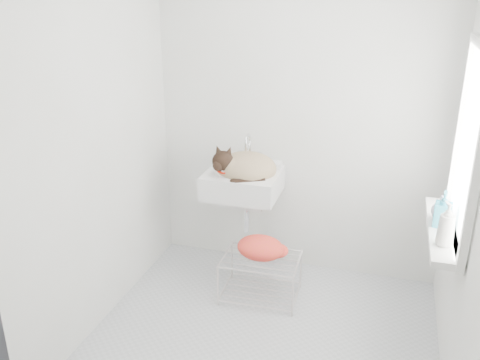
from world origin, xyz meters
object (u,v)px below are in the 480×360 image
(sink, at_px, (243,172))
(bottle_a, at_px, (443,245))
(bottle_c, at_px, (440,219))
(wire_rack, at_px, (260,278))
(bottle_b, at_px, (441,226))
(cat, at_px, (244,168))

(sink, bearing_deg, bottle_a, -29.78)
(sink, bearing_deg, bottle_c, -17.62)
(wire_rack, height_order, bottle_b, bottle_b)
(bottle_a, bearing_deg, bottle_c, 90.00)
(bottle_b, bearing_deg, bottle_c, 90.00)
(cat, xyz_separation_m, bottle_c, (1.35, -0.41, -0.04))
(cat, bearing_deg, bottle_c, -30.15)
(bottle_c, bearing_deg, bottle_a, -90.00)
(wire_rack, bearing_deg, bottle_c, -6.60)
(bottle_b, xyz_separation_m, bottle_c, (0.00, 0.10, 0.00))
(sink, xyz_separation_m, bottle_c, (1.36, -0.43, 0.00))
(bottle_b, height_order, bottle_c, bottle_b)
(cat, relative_size, bottle_b, 2.42)
(cat, height_order, bottle_b, cat)
(sink, distance_m, wire_rack, 0.79)
(sink, height_order, bottle_c, sink)
(bottle_a, bearing_deg, sink, 150.22)
(bottle_a, distance_m, bottle_c, 0.35)
(bottle_a, bearing_deg, cat, 150.57)
(sink, height_order, wire_rack, sink)
(cat, bearing_deg, bottle_b, -34.03)
(wire_rack, xyz_separation_m, bottle_c, (1.14, -0.13, 0.70))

